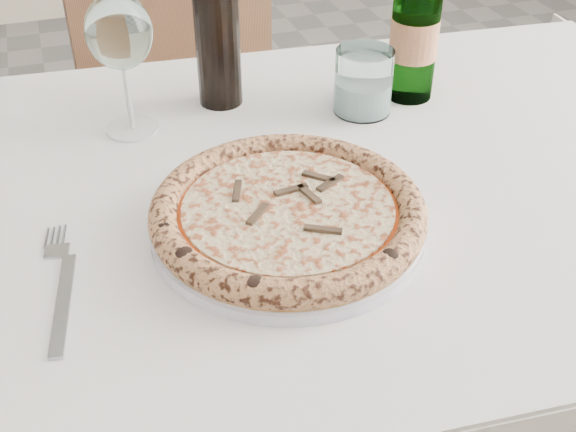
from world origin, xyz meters
name	(u,v)px	position (x,y,z in m)	size (l,w,h in m)	color
dining_table	(264,246)	(0.00, 0.25, 0.66)	(1.38, 0.89, 0.76)	brown
chair_far	(194,86)	(0.07, 1.00, 0.53)	(0.50, 0.50, 0.93)	brown
plate	(288,224)	(0.00, 0.15, 0.76)	(0.30, 0.30, 0.02)	silver
pizza	(288,211)	(0.00, 0.15, 0.78)	(0.30, 0.30, 0.03)	tan
fork	(61,286)	(-0.24, 0.14, 0.76)	(0.04, 0.21, 0.00)	#97A0AA
wine_glass	(119,35)	(-0.12, 0.44, 0.89)	(0.09, 0.09, 0.19)	silver
tumbler	(363,86)	(0.19, 0.39, 0.80)	(0.08, 0.08, 0.09)	white
beer_bottle	(415,27)	(0.28, 0.41, 0.86)	(0.07, 0.07, 0.26)	#2E682B
wine_bottle	(217,30)	(0.01, 0.48, 0.87)	(0.06, 0.06, 0.26)	black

